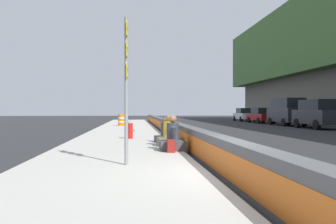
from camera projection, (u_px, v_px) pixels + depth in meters
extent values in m
plane|color=#2B2B2D|center=(234.00, 181.00, 7.08)|extent=(160.00, 160.00, 0.00)
cube|color=#B5B2A8|center=(104.00, 181.00, 6.82)|extent=(80.00, 4.40, 0.14)
cube|color=#545456|center=(234.00, 161.00, 7.08)|extent=(76.00, 0.44, 0.85)
cube|color=orange|center=(223.00, 163.00, 7.06)|extent=(74.48, 0.01, 0.54)
cylinder|color=gray|center=(126.00, 91.00, 8.33)|extent=(0.09, 0.09, 3.60)
cube|color=yellow|center=(127.00, 29.00, 8.32)|extent=(0.44, 0.02, 0.36)
cube|color=black|center=(128.00, 29.00, 8.32)|extent=(0.30, 0.01, 0.10)
cube|color=yellow|center=(127.00, 50.00, 8.33)|extent=(0.44, 0.02, 0.36)
cube|color=black|center=(128.00, 50.00, 8.33)|extent=(0.30, 0.01, 0.10)
cube|color=yellow|center=(127.00, 70.00, 8.33)|extent=(0.44, 0.02, 0.36)
cube|color=black|center=(128.00, 70.00, 8.33)|extent=(0.30, 0.01, 0.10)
cylinder|color=red|center=(130.00, 131.00, 15.92)|extent=(0.24, 0.24, 0.72)
cone|color=gray|center=(130.00, 121.00, 15.92)|extent=(0.26, 0.26, 0.16)
cylinder|color=gray|center=(134.00, 130.00, 15.94)|extent=(0.10, 0.12, 0.10)
cylinder|color=gray|center=(127.00, 130.00, 15.90)|extent=(0.10, 0.12, 0.10)
cube|color=#424247|center=(173.00, 146.00, 11.33)|extent=(0.72, 0.85, 0.32)
cylinder|color=#333842|center=(173.00, 132.00, 11.33)|extent=(0.40, 0.40, 0.60)
sphere|color=#8E6647|center=(173.00, 119.00, 11.33)|extent=(0.26, 0.26, 0.26)
cylinder|color=#333842|center=(172.00, 133.00, 11.55)|extent=(0.31, 0.14, 0.52)
cylinder|color=#333842|center=(173.00, 134.00, 11.11)|extent=(0.31, 0.14, 0.52)
cube|color=#706651|center=(169.00, 141.00, 12.78)|extent=(0.76, 0.88, 0.31)
cylinder|color=gold|center=(169.00, 129.00, 12.78)|extent=(0.40, 0.40, 0.59)
sphere|color=#8E6647|center=(169.00, 118.00, 12.77)|extent=(0.26, 0.26, 0.26)
cylinder|color=gold|center=(168.00, 131.00, 12.99)|extent=(0.31, 0.16, 0.52)
cylinder|color=gold|center=(170.00, 131.00, 12.56)|extent=(0.31, 0.16, 0.52)
cube|color=#424247|center=(165.00, 139.00, 14.09)|extent=(0.84, 0.91, 0.28)
cylinder|color=#333842|center=(165.00, 129.00, 14.08)|extent=(0.36, 0.36, 0.53)
sphere|color=brown|center=(165.00, 120.00, 14.08)|extent=(0.23, 0.23, 0.23)
cylinder|color=#333842|center=(163.00, 130.00, 14.26)|extent=(0.30, 0.21, 0.46)
cylinder|color=#333842|center=(167.00, 131.00, 13.91)|extent=(0.30, 0.21, 0.46)
cube|color=maroon|center=(171.00, 146.00, 10.78)|extent=(0.32, 0.22, 0.40)
cube|color=maroon|center=(175.00, 148.00, 10.80)|extent=(0.22, 0.06, 0.20)
cylinder|color=orange|center=(121.00, 120.00, 28.78)|extent=(0.52, 0.52, 0.95)
cylinder|color=white|center=(121.00, 118.00, 28.77)|extent=(0.54, 0.54, 0.10)
cylinder|color=white|center=(121.00, 122.00, 28.78)|extent=(0.54, 0.54, 0.10)
cube|color=#28282D|center=(317.00, 117.00, 26.69)|extent=(4.81, 1.94, 1.10)
cube|color=black|center=(318.00, 105.00, 26.58)|extent=(3.11, 1.74, 0.80)
cylinder|color=black|center=(297.00, 123.00, 28.14)|extent=(0.76, 0.22, 0.76)
cylinder|color=black|center=(318.00, 123.00, 28.31)|extent=(0.76, 0.22, 0.76)
cylinder|color=black|center=(316.00, 125.00, 25.08)|extent=(0.76, 0.22, 0.76)
cube|color=#28282D|center=(287.00, 115.00, 32.19)|extent=(5.15, 2.09, 1.30)
cube|color=black|center=(287.00, 103.00, 32.09)|extent=(4.14, 1.87, 0.90)
cylinder|color=black|center=(270.00, 121.00, 33.76)|extent=(0.73, 0.24, 0.72)
cylinder|color=black|center=(289.00, 121.00, 33.90)|extent=(0.73, 0.24, 0.72)
cylinder|color=black|center=(284.00, 122.00, 30.50)|extent=(0.73, 0.24, 0.72)
cylinder|color=black|center=(304.00, 122.00, 30.64)|extent=(0.73, 0.24, 0.72)
cube|color=maroon|center=(261.00, 117.00, 38.16)|extent=(4.54, 1.92, 0.72)
cube|color=black|center=(261.00, 111.00, 38.06)|extent=(2.24, 1.68, 0.66)
cylinder|color=black|center=(249.00, 120.00, 39.49)|extent=(0.67, 0.24, 0.66)
cylinder|color=black|center=(263.00, 120.00, 39.70)|extent=(0.67, 0.24, 0.66)
cylinder|color=black|center=(259.00, 121.00, 36.63)|extent=(0.67, 0.24, 0.66)
cylinder|color=black|center=(274.00, 121.00, 36.84)|extent=(0.67, 0.24, 0.66)
cube|color=silver|center=(244.00, 116.00, 44.39)|extent=(4.53, 1.87, 0.72)
cube|color=black|center=(245.00, 111.00, 44.29)|extent=(2.22, 1.65, 0.66)
cylinder|color=black|center=(235.00, 118.00, 45.76)|extent=(0.66, 0.23, 0.66)
cylinder|color=black|center=(247.00, 118.00, 45.90)|extent=(0.66, 0.23, 0.66)
cylinder|color=black|center=(241.00, 119.00, 42.89)|extent=(0.66, 0.23, 0.66)
cylinder|color=black|center=(254.00, 119.00, 43.03)|extent=(0.66, 0.23, 0.66)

